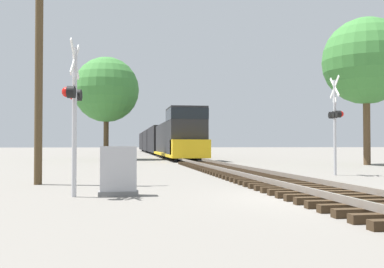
% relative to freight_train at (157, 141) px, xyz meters
% --- Properties ---
extents(ground_plane, '(400.00, 400.00, 0.00)m').
position_rel_freight_train_xyz_m(ground_plane, '(0.00, -53.94, -1.89)').
color(ground_plane, slate).
extents(rail_track_bed, '(2.60, 160.00, 0.31)m').
position_rel_freight_train_xyz_m(rail_track_bed, '(0.00, -53.94, -1.75)').
color(rail_track_bed, '#382819').
rests_on(rail_track_bed, ground).
extents(freight_train, '(2.90, 65.21, 4.25)m').
position_rel_freight_train_xyz_m(freight_train, '(0.00, 0.00, 0.00)').
color(freight_train, '#232326').
rests_on(freight_train, ground).
extents(crossing_signal_near, '(0.43, 1.01, 3.93)m').
position_rel_freight_train_xyz_m(crossing_signal_near, '(-6.25, -52.59, 0.48)').
color(crossing_signal_near, '#B7B7BC').
rests_on(crossing_signal_near, ground).
extents(crossing_signal_far, '(0.36, 1.01, 4.25)m').
position_rel_freight_train_xyz_m(crossing_signal_far, '(4.01, -46.17, 0.59)').
color(crossing_signal_far, '#B7B7BC').
rests_on(crossing_signal_far, ground).
extents(relay_cabinet, '(1.01, 0.50, 1.27)m').
position_rel_freight_train_xyz_m(relay_cabinet, '(-5.12, -52.46, -1.26)').
color(relay_cabinet, slate).
rests_on(relay_cabinet, ground).
extents(utility_pole, '(1.80, 0.26, 8.12)m').
position_rel_freight_train_xyz_m(utility_pole, '(-7.76, -48.84, 2.34)').
color(utility_pole, '#4C3A23').
rests_on(utility_pole, ground).
extents(tree_far_right, '(5.61, 5.61, 9.55)m').
position_rel_freight_train_xyz_m(tree_far_right, '(10.61, -37.33, 4.84)').
color(tree_far_right, brown).
rests_on(tree_far_right, ground).
extents(tree_mid_background, '(5.75, 5.75, 9.05)m').
position_rel_freight_train_xyz_m(tree_mid_background, '(-6.42, -23.95, 4.28)').
color(tree_mid_background, '#473521').
rests_on(tree_mid_background, ground).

